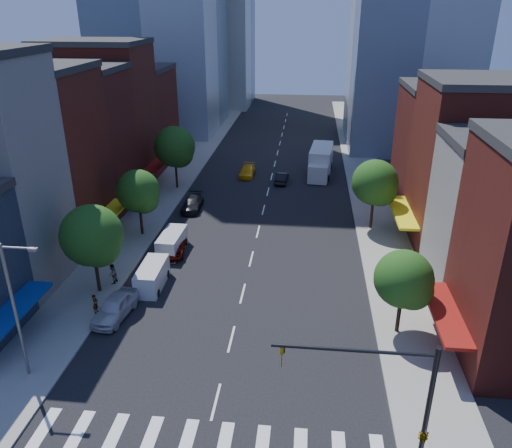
{
  "coord_description": "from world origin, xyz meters",
  "views": [
    {
      "loc": [
        4.72,
        -22.09,
        21.21
      ],
      "look_at": [
        0.8,
        14.61,
        5.0
      ],
      "focal_mm": 35.0,
      "sensor_mm": 36.0,
      "label": 1
    }
  ],
  "objects_px": {
    "cargo_van_near": "(152,277)",
    "traffic_car_far": "(317,149)",
    "parked_car_rear": "(192,203)",
    "box_truck": "(321,162)",
    "parked_car_front": "(115,307)",
    "taxi": "(247,171)",
    "traffic_car_oncoming": "(282,178)",
    "parked_car_third": "(172,245)",
    "pedestrian_far": "(112,274)",
    "pedestrian_near": "(95,304)",
    "cargo_van_far": "(172,243)",
    "parked_car_second": "(170,240)"
  },
  "relations": [
    {
      "from": "traffic_car_oncoming",
      "to": "parked_car_third",
      "type": "bearing_deg",
      "value": 71.47
    },
    {
      "from": "traffic_car_oncoming",
      "to": "parked_car_rear",
      "type": "bearing_deg",
      "value": 52.06
    },
    {
      "from": "cargo_van_far",
      "to": "pedestrian_near",
      "type": "xyz_separation_m",
      "value": [
        -3.0,
        -10.56,
        -0.05
      ]
    },
    {
      "from": "parked_car_third",
      "to": "cargo_van_far",
      "type": "distance_m",
      "value": 0.24
    },
    {
      "from": "parked_car_third",
      "to": "pedestrian_far",
      "type": "bearing_deg",
      "value": -125.57
    },
    {
      "from": "pedestrian_near",
      "to": "parked_car_rear",
      "type": "bearing_deg",
      "value": -5.49
    },
    {
      "from": "pedestrian_near",
      "to": "cargo_van_near",
      "type": "bearing_deg",
      "value": -33.92
    },
    {
      "from": "parked_car_third",
      "to": "pedestrian_far",
      "type": "relative_size",
      "value": 3.02
    },
    {
      "from": "parked_car_front",
      "to": "traffic_car_oncoming",
      "type": "height_order",
      "value": "parked_car_front"
    },
    {
      "from": "traffic_car_far",
      "to": "box_truck",
      "type": "bearing_deg",
      "value": 94.75
    },
    {
      "from": "cargo_van_near",
      "to": "traffic_car_far",
      "type": "height_order",
      "value": "cargo_van_near"
    },
    {
      "from": "parked_car_rear",
      "to": "traffic_car_oncoming",
      "type": "bearing_deg",
      "value": 46.63
    },
    {
      "from": "parked_car_front",
      "to": "taxi",
      "type": "height_order",
      "value": "parked_car_front"
    },
    {
      "from": "cargo_van_far",
      "to": "pedestrian_far",
      "type": "distance_m",
      "value": 7.08
    },
    {
      "from": "traffic_car_far",
      "to": "parked_car_third",
      "type": "bearing_deg",
      "value": 71.45
    },
    {
      "from": "box_truck",
      "to": "pedestrian_far",
      "type": "xyz_separation_m",
      "value": [
        -17.31,
        -31.45,
        -0.73
      ]
    },
    {
      "from": "parked_car_front",
      "to": "traffic_car_far",
      "type": "relative_size",
      "value": 1.03
    },
    {
      "from": "parked_car_front",
      "to": "cargo_van_near",
      "type": "bearing_deg",
      "value": 79.76
    },
    {
      "from": "parked_car_rear",
      "to": "pedestrian_far",
      "type": "bearing_deg",
      "value": -100.32
    },
    {
      "from": "parked_car_rear",
      "to": "pedestrian_far",
      "type": "height_order",
      "value": "pedestrian_far"
    },
    {
      "from": "parked_car_rear",
      "to": "pedestrian_near",
      "type": "relative_size",
      "value": 3.2
    },
    {
      "from": "parked_car_third",
      "to": "pedestrian_near",
      "type": "height_order",
      "value": "pedestrian_near"
    },
    {
      "from": "parked_car_front",
      "to": "traffic_car_far",
      "type": "bearing_deg",
      "value": 79.78
    },
    {
      "from": "parked_car_rear",
      "to": "box_truck",
      "type": "xyz_separation_m",
      "value": [
        14.49,
        14.41,
        1.03
      ]
    },
    {
      "from": "pedestrian_near",
      "to": "pedestrian_far",
      "type": "height_order",
      "value": "pedestrian_far"
    },
    {
      "from": "parked_car_front",
      "to": "parked_car_rear",
      "type": "bearing_deg",
      "value": 95.2
    },
    {
      "from": "parked_car_front",
      "to": "traffic_car_far",
      "type": "height_order",
      "value": "parked_car_front"
    },
    {
      "from": "cargo_van_near",
      "to": "traffic_car_oncoming",
      "type": "height_order",
      "value": "cargo_van_near"
    },
    {
      "from": "box_truck",
      "to": "traffic_car_far",
      "type": "bearing_deg",
      "value": 97.79
    },
    {
      "from": "traffic_car_far",
      "to": "box_truck",
      "type": "xyz_separation_m",
      "value": [
        0.44,
        -10.39,
        0.94
      ]
    },
    {
      "from": "traffic_car_far",
      "to": "box_truck",
      "type": "relative_size",
      "value": 0.5
    },
    {
      "from": "cargo_van_far",
      "to": "cargo_van_near",
      "type": "bearing_deg",
      "value": -88.19
    },
    {
      "from": "taxi",
      "to": "cargo_van_far",
      "type": "bearing_deg",
      "value": -99.68
    },
    {
      "from": "cargo_van_near",
      "to": "parked_car_second",
      "type": "bearing_deg",
      "value": 92.78
    },
    {
      "from": "parked_car_rear",
      "to": "cargo_van_near",
      "type": "bearing_deg",
      "value": -89.25
    },
    {
      "from": "cargo_van_near",
      "to": "pedestrian_near",
      "type": "xyz_separation_m",
      "value": [
        -3.0,
        -4.27,
        -0.04
      ]
    },
    {
      "from": "traffic_car_oncoming",
      "to": "box_truck",
      "type": "distance_m",
      "value": 6.51
    },
    {
      "from": "parked_car_front",
      "to": "pedestrian_near",
      "type": "xyz_separation_m",
      "value": [
        -1.56,
        0.17,
        0.09
      ]
    },
    {
      "from": "parked_car_front",
      "to": "parked_car_third",
      "type": "distance_m",
      "value": 10.83
    },
    {
      "from": "traffic_car_far",
      "to": "pedestrian_near",
      "type": "relative_size",
      "value": 3.08
    },
    {
      "from": "cargo_van_near",
      "to": "box_truck",
      "type": "height_order",
      "value": "box_truck"
    },
    {
      "from": "parked_car_third",
      "to": "cargo_van_near",
      "type": "distance_m",
      "value": 6.3
    },
    {
      "from": "parked_car_third",
      "to": "parked_car_rear",
      "type": "bearing_deg",
      "value": 84.95
    },
    {
      "from": "cargo_van_near",
      "to": "pedestrian_far",
      "type": "height_order",
      "value": "cargo_van_near"
    },
    {
      "from": "parked_car_third",
      "to": "traffic_car_far",
      "type": "xyz_separation_m",
      "value": [
        13.55,
        35.58,
        0.08
      ]
    },
    {
      "from": "parked_car_second",
      "to": "taxi",
      "type": "relative_size",
      "value": 0.85
    },
    {
      "from": "parked_car_third",
      "to": "traffic_car_far",
      "type": "distance_m",
      "value": 38.07
    },
    {
      "from": "traffic_car_oncoming",
      "to": "pedestrian_near",
      "type": "height_order",
      "value": "pedestrian_near"
    },
    {
      "from": "cargo_van_near",
      "to": "pedestrian_near",
      "type": "relative_size",
      "value": 2.99
    },
    {
      "from": "cargo_van_near",
      "to": "taxi",
      "type": "xyz_separation_m",
      "value": [
        4.19,
        29.73,
        -0.28
      ]
    }
  ]
}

